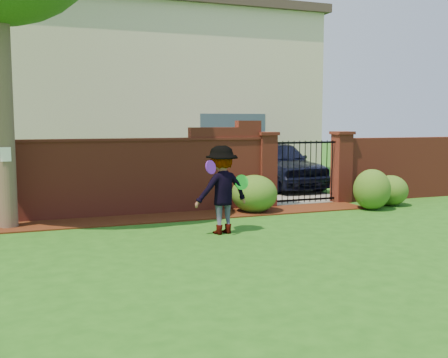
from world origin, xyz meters
name	(u,v)px	position (x,y,z in m)	size (l,w,h in m)	color
ground	(238,251)	(0.00, 0.00, -0.01)	(80.00, 80.00, 0.01)	#1D5114
mulch_bed	(140,219)	(-0.95, 3.34, 0.01)	(11.10, 1.08, 0.03)	#361609
brick_wall	(85,177)	(-2.01, 4.00, 0.93)	(8.70, 0.31, 2.16)	maroon
brick_wall_return	(403,168)	(6.60, 4.00, 0.85)	(4.00, 0.25, 1.70)	maroon
pillar_left	(266,169)	(2.40, 4.00, 0.96)	(0.50, 0.50, 1.88)	maroon
pillar_right	(342,166)	(4.60, 4.00, 0.96)	(0.50, 0.50, 1.88)	maroon
iron_gate	(305,172)	(3.50, 4.00, 0.85)	(1.78, 0.03, 1.60)	black
driveway	(244,186)	(3.50, 8.00, 0.01)	(3.20, 8.00, 0.01)	slate
house	(143,94)	(1.00, 12.00, 3.16)	(12.40, 6.40, 6.30)	beige
car	(279,164)	(4.33, 7.18, 0.77)	(1.83, 4.54, 1.55)	black
paper_notice	(6,154)	(-3.60, 3.21, 1.50)	(0.20, 0.01, 0.28)	white
shrub_left	(254,194)	(1.77, 3.32, 0.45)	(1.09, 1.09, 0.89)	#255519
shrub_middle	(372,189)	(4.62, 2.69, 0.49)	(0.90, 0.90, 0.99)	#255519
shrub_right	(391,190)	(5.46, 3.05, 0.39)	(0.87, 0.87, 0.78)	#255519
man	(222,190)	(0.24, 1.37, 0.84)	(1.09, 0.63, 1.69)	gray
frisbee_purple	(211,167)	(-0.12, 1.01, 1.32)	(0.25, 0.25, 0.02)	#601BA9
frisbee_green	(242,182)	(0.63, 1.34, 0.98)	(0.29, 0.29, 0.03)	#1CD42A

